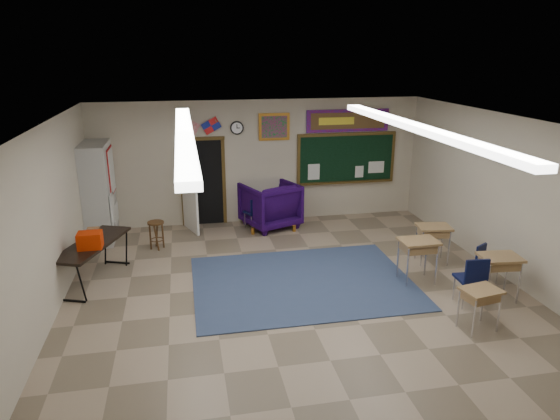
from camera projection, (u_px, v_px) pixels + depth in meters
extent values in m
plane|color=gray|center=(302.00, 304.00, 8.45)|extent=(9.00, 9.00, 0.00)
cube|color=#ADA08C|center=(260.00, 162.00, 12.19)|extent=(8.00, 0.04, 3.00)
cube|color=#ADA08C|center=(444.00, 409.00, 3.78)|extent=(8.00, 0.04, 3.00)
cube|color=#ADA08C|center=(37.00, 238.00, 7.25)|extent=(0.04, 9.00, 3.00)
cube|color=#ADA08C|center=(526.00, 206.00, 8.72)|extent=(0.04, 9.00, 3.00)
cube|color=white|center=(305.00, 127.00, 7.53)|extent=(8.00, 9.00, 0.04)
cube|color=navy|center=(303.00, 282.00, 9.23)|extent=(4.00, 3.00, 0.02)
cube|color=black|center=(203.00, 183.00, 12.06)|extent=(0.95, 0.04, 2.10)
cube|color=white|center=(189.00, 189.00, 11.59)|extent=(0.35, 0.86, 2.05)
cube|color=#4F3916|center=(346.00, 158.00, 12.57)|extent=(2.55, 0.05, 1.30)
cube|color=black|center=(347.00, 159.00, 12.56)|extent=(2.40, 0.03, 1.15)
cube|color=#4F3916|center=(346.00, 182.00, 12.70)|extent=(2.40, 0.12, 0.04)
cube|color=#9F0D16|center=(348.00, 121.00, 12.28)|extent=(2.10, 0.04, 0.55)
cube|color=brown|center=(348.00, 121.00, 12.27)|extent=(1.90, 0.03, 0.40)
cube|color=#AE6F21|center=(274.00, 127.00, 11.97)|extent=(0.75, 0.05, 0.65)
cube|color=#A51466|center=(274.00, 127.00, 11.96)|extent=(0.62, 0.03, 0.52)
cylinder|color=black|center=(237.00, 128.00, 11.81)|extent=(0.32, 0.05, 0.32)
cylinder|color=white|center=(237.00, 128.00, 11.79)|extent=(0.26, 0.02, 0.26)
cube|color=#A9AAA5|center=(99.00, 193.00, 11.02)|extent=(0.55, 1.25, 2.20)
imported|color=#1C0539|center=(270.00, 205.00, 12.03)|extent=(1.53, 1.55, 1.09)
cube|color=#9A7047|center=(419.00, 241.00, 9.05)|extent=(0.69, 0.52, 0.05)
cube|color=olive|center=(418.00, 247.00, 9.08)|extent=(0.59, 0.44, 0.14)
cube|color=#9A7047|center=(434.00, 227.00, 9.90)|extent=(0.71, 0.58, 0.04)
cube|color=olive|center=(434.00, 232.00, 9.93)|extent=(0.62, 0.49, 0.13)
cube|color=#9A7047|center=(481.00, 290.00, 7.49)|extent=(0.63, 0.52, 0.04)
cube|color=olive|center=(481.00, 296.00, 7.52)|extent=(0.54, 0.44, 0.11)
cube|color=#9A7047|center=(500.00, 257.00, 8.39)|extent=(0.71, 0.55, 0.04)
cube|color=olive|center=(500.00, 263.00, 8.43)|extent=(0.61, 0.47, 0.13)
cube|color=black|center=(92.00, 244.00, 9.07)|extent=(1.24, 1.95, 0.05)
cube|color=red|center=(90.00, 240.00, 8.78)|extent=(0.41, 0.31, 0.29)
cylinder|color=#4C3116|center=(156.00, 223.00, 10.64)|extent=(0.35, 0.35, 0.04)
torus|color=#4C3116|center=(157.00, 240.00, 10.76)|extent=(0.29, 0.29, 0.02)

